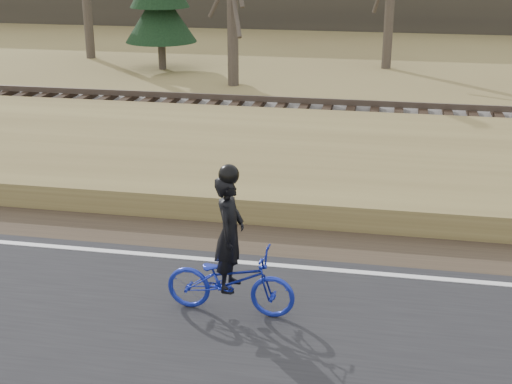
# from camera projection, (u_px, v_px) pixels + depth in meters

# --- Properties ---
(ground) EXTENTS (120.00, 120.00, 0.00)m
(ground) POSITION_uv_depth(u_px,v_px,m) (154.00, 265.00, 10.83)
(ground) COLOR olive
(ground) RESTS_ON ground
(road) EXTENTS (120.00, 6.00, 0.06)m
(road) POSITION_uv_depth(u_px,v_px,m) (86.00, 352.00, 8.51)
(road) COLOR black
(road) RESTS_ON ground
(edge_line) EXTENTS (120.00, 0.12, 0.01)m
(edge_line) POSITION_uv_depth(u_px,v_px,m) (158.00, 255.00, 10.99)
(edge_line) COLOR silver
(edge_line) RESTS_ON road
(shoulder) EXTENTS (120.00, 1.60, 0.04)m
(shoulder) POSITION_uv_depth(u_px,v_px,m) (177.00, 233.00, 11.93)
(shoulder) COLOR #473A2B
(shoulder) RESTS_ON ground
(embankment) EXTENTS (120.00, 5.00, 0.44)m
(embankment) POSITION_uv_depth(u_px,v_px,m) (219.00, 167.00, 14.63)
(embankment) COLOR olive
(embankment) RESTS_ON ground
(ballast) EXTENTS (120.00, 3.00, 0.45)m
(ballast) POSITION_uv_depth(u_px,v_px,m) (254.00, 122.00, 18.13)
(ballast) COLOR slate
(ballast) RESTS_ON ground
(railroad) EXTENTS (120.00, 2.40, 0.29)m
(railroad) POSITION_uv_depth(u_px,v_px,m) (254.00, 110.00, 18.03)
(railroad) COLOR black
(railroad) RESTS_ON ballast
(cyclist) EXTENTS (1.73, 0.66, 2.03)m
(cyclist) POSITION_uv_depth(u_px,v_px,m) (230.00, 267.00, 9.16)
(cyclist) COLOR #1725A0
(cyclist) RESTS_ON road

